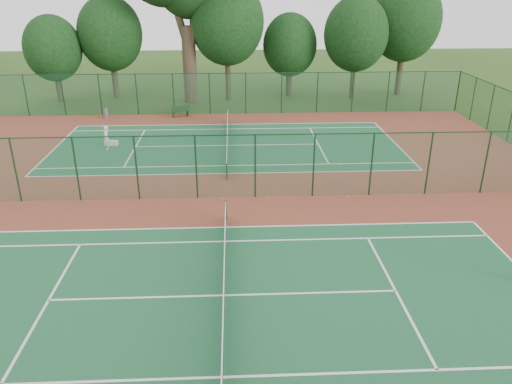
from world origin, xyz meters
TOP-DOWN VIEW (x-y plane):
  - ground at (0.00, 0.00)m, footprint 120.00×120.00m
  - red_pad at (0.00, 0.00)m, footprint 40.00×36.00m
  - court_near at (0.00, -9.00)m, footprint 23.77×10.97m
  - court_far at (0.00, 9.00)m, footprint 23.77×10.97m
  - fence_north at (0.00, 18.00)m, footprint 40.00×0.09m
  - fence_divider at (0.00, 0.00)m, footprint 40.00×0.09m
  - tennis_net_near at (0.00, -9.00)m, footprint 0.10×12.90m
  - tennis_net_far at (0.00, 9.00)m, footprint 0.10×12.90m
  - player_far at (-8.21, 8.51)m, footprint 0.41×0.61m
  - trash_bin at (-10.24, 17.00)m, footprint 0.47×0.47m
  - bench at (-4.01, 17.12)m, footprint 1.62×1.00m
  - kit_bag at (-8.15, 9.43)m, footprint 0.95×0.48m
  - stray_ball_a at (-0.21, -0.22)m, footprint 0.06×0.06m
  - stray_ball_b at (6.50, -0.30)m, footprint 0.06×0.06m
  - stray_ball_c at (2.20, -0.24)m, footprint 0.07×0.07m
  - evergreen_row at (0.50, 24.25)m, footprint 39.00×5.00m

SIDE VIEW (x-z plane):
  - ground at x=0.00m, z-range 0.00..0.00m
  - evergreen_row at x=0.50m, z-range -6.00..6.00m
  - red_pad at x=0.00m, z-range 0.00..0.01m
  - court_near at x=0.00m, z-range 0.01..0.02m
  - court_far at x=0.00m, z-range 0.01..0.02m
  - stray_ball_a at x=-0.21m, z-range 0.01..0.07m
  - stray_ball_b at x=6.50m, z-range 0.01..0.07m
  - stray_ball_c at x=2.20m, z-range 0.01..0.08m
  - kit_bag at x=-8.15m, z-range 0.01..0.35m
  - trash_bin at x=-10.24m, z-range 0.01..0.81m
  - bench at x=-4.01m, z-range 0.03..0.99m
  - tennis_net_near at x=0.00m, z-range 0.06..1.03m
  - tennis_net_far at x=0.00m, z-range 0.06..1.03m
  - player_far at x=-8.21m, z-range 0.02..1.66m
  - fence_north at x=0.00m, z-range 0.01..3.51m
  - fence_divider at x=0.00m, z-range 0.01..3.51m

